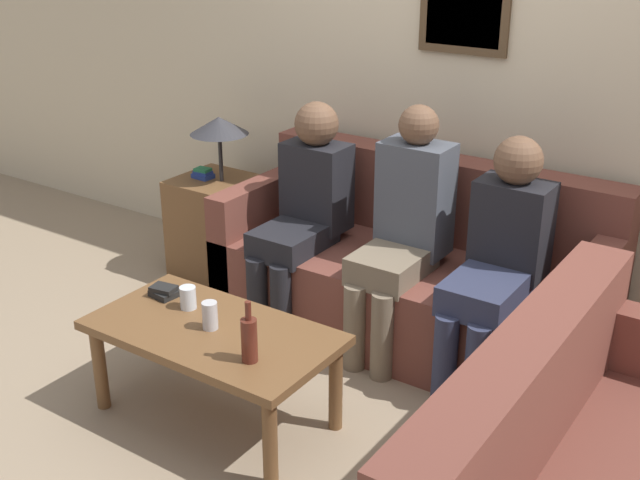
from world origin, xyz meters
TOP-DOWN VIEW (x-y plane):
  - ground_plane at (0.00, 0.00)m, footprint 16.00×16.00m
  - wall_back at (0.00, 0.97)m, footprint 9.00×0.08m
  - couch_main at (0.00, 0.51)m, footprint 1.99×0.86m
  - coffee_table at (-0.33, -0.67)m, footprint 1.07×0.58m
  - side_table_with_lamp at (-1.32, 0.48)m, footprint 0.45×0.45m
  - wine_bottle at (-0.04, -0.79)m, footprint 0.07×0.07m
  - drinking_glass at (-0.54, -0.59)m, footprint 0.07×0.07m
  - book_stack at (-0.71, -0.57)m, footprint 0.13×0.11m
  - soda_can at (-0.34, -0.68)m, footprint 0.07×0.07m
  - person_left at (-0.56, 0.32)m, footprint 0.34×0.61m
  - person_middle at (0.03, 0.33)m, footprint 0.34×0.59m
  - person_right at (0.52, 0.33)m, footprint 0.34×0.64m

SIDE VIEW (x-z plane):
  - ground_plane at x=0.00m, z-range 0.00..0.00m
  - couch_main at x=0.00m, z-range -0.13..0.76m
  - side_table_with_lamp at x=-1.32m, z-range -0.14..0.85m
  - coffee_table at x=-0.33m, z-range 0.16..0.61m
  - book_stack at x=-0.71m, z-range 0.44..0.50m
  - drinking_glass at x=-0.54m, z-range 0.45..0.55m
  - soda_can at x=-0.34m, z-range 0.45..0.57m
  - wine_bottle at x=-0.04m, z-range 0.41..0.67m
  - person_right at x=0.52m, z-range 0.06..1.21m
  - person_left at x=-0.56m, z-range 0.06..1.24m
  - person_middle at x=0.03m, z-range 0.05..1.28m
  - wall_back at x=0.00m, z-range 0.00..2.60m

